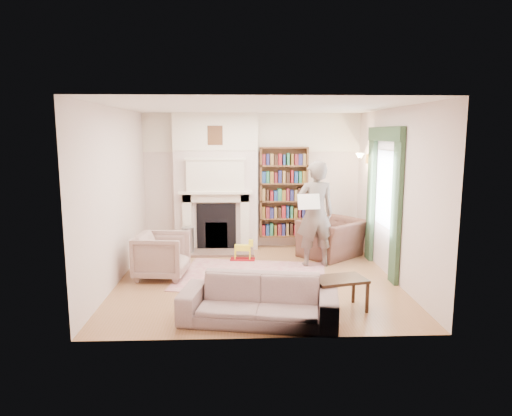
{
  "coord_description": "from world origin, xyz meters",
  "views": [
    {
      "loc": [
        -0.29,
        -7.3,
        2.39
      ],
      "look_at": [
        0.0,
        0.25,
        1.15
      ],
      "focal_mm": 32.0,
      "sensor_mm": 36.0,
      "label": 1
    }
  ],
  "objects_px": {
    "armchair_reading": "(332,238)",
    "rocking_horse": "(243,250)",
    "armchair_left": "(162,256)",
    "coffee_table": "(339,294)",
    "sofa": "(259,300)",
    "paraffin_heater": "(188,241)",
    "bookcase": "(284,192)",
    "man_reading": "(315,214)"
  },
  "relations": [
    {
      "from": "coffee_table",
      "to": "rocking_horse",
      "type": "height_order",
      "value": "coffee_table"
    },
    {
      "from": "armchair_left",
      "to": "rocking_horse",
      "type": "bearing_deg",
      "value": -48.44
    },
    {
      "from": "bookcase",
      "to": "armchair_reading",
      "type": "height_order",
      "value": "bookcase"
    },
    {
      "from": "sofa",
      "to": "paraffin_heater",
      "type": "distance_m",
      "value": 3.59
    },
    {
      "from": "bookcase",
      "to": "coffee_table",
      "type": "distance_m",
      "value": 3.68
    },
    {
      "from": "rocking_horse",
      "to": "bookcase",
      "type": "bearing_deg",
      "value": 54.96
    },
    {
      "from": "armchair_reading",
      "to": "paraffin_heater",
      "type": "xyz_separation_m",
      "value": [
        -2.84,
        0.29,
        -0.09
      ]
    },
    {
      "from": "sofa",
      "to": "man_reading",
      "type": "height_order",
      "value": "man_reading"
    },
    {
      "from": "sofa",
      "to": "bookcase",
      "type": "bearing_deg",
      "value": 90.0
    },
    {
      "from": "armchair_left",
      "to": "coffee_table",
      "type": "distance_m",
      "value": 3.06
    },
    {
      "from": "armchair_reading",
      "to": "coffee_table",
      "type": "bearing_deg",
      "value": 39.82
    },
    {
      "from": "armchair_reading",
      "to": "armchair_left",
      "type": "xyz_separation_m",
      "value": [
        -3.11,
        -1.18,
        0.01
      ]
    },
    {
      "from": "man_reading",
      "to": "bookcase",
      "type": "bearing_deg",
      "value": -79.66
    },
    {
      "from": "armchair_left",
      "to": "paraffin_heater",
      "type": "xyz_separation_m",
      "value": [
        0.27,
        1.47,
        -0.1
      ]
    },
    {
      "from": "bookcase",
      "to": "coffee_table",
      "type": "bearing_deg",
      "value": -83.23
    },
    {
      "from": "bookcase",
      "to": "paraffin_heater",
      "type": "bearing_deg",
      "value": -165.02
    },
    {
      "from": "sofa",
      "to": "paraffin_heater",
      "type": "bearing_deg",
      "value": 120.73
    },
    {
      "from": "bookcase",
      "to": "sofa",
      "type": "bearing_deg",
      "value": -100.1
    },
    {
      "from": "bookcase",
      "to": "rocking_horse",
      "type": "xyz_separation_m",
      "value": [
        -0.87,
        -1.03,
        -0.97
      ]
    },
    {
      "from": "armchair_reading",
      "to": "man_reading",
      "type": "bearing_deg",
      "value": 12.63
    },
    {
      "from": "armchair_reading",
      "to": "armchair_left",
      "type": "relative_size",
      "value": 1.37
    },
    {
      "from": "armchair_reading",
      "to": "rocking_horse",
      "type": "bearing_deg",
      "value": -33.31
    },
    {
      "from": "sofa",
      "to": "man_reading",
      "type": "bearing_deg",
      "value": 75.66
    },
    {
      "from": "armchair_reading",
      "to": "rocking_horse",
      "type": "xyz_separation_m",
      "value": [
        -1.75,
        -0.22,
        -0.16
      ]
    },
    {
      "from": "armchair_reading",
      "to": "sofa",
      "type": "xyz_separation_m",
      "value": [
        -1.58,
        -3.08,
        -0.08
      ]
    },
    {
      "from": "man_reading",
      "to": "rocking_horse",
      "type": "distance_m",
      "value": 1.55
    },
    {
      "from": "armchair_reading",
      "to": "rocking_horse",
      "type": "height_order",
      "value": "armchair_reading"
    },
    {
      "from": "armchair_reading",
      "to": "sofa",
      "type": "distance_m",
      "value": 3.46
    },
    {
      "from": "man_reading",
      "to": "rocking_horse",
      "type": "height_order",
      "value": "man_reading"
    },
    {
      "from": "sofa",
      "to": "armchair_left",
      "type": "bearing_deg",
      "value": 139.08
    },
    {
      "from": "man_reading",
      "to": "coffee_table",
      "type": "xyz_separation_m",
      "value": [
        -0.01,
        -2.12,
        -0.73
      ]
    },
    {
      "from": "sofa",
      "to": "rocking_horse",
      "type": "bearing_deg",
      "value": 103.7
    },
    {
      "from": "armchair_left",
      "to": "armchair_reading",
      "type": "bearing_deg",
      "value": -62.95
    },
    {
      "from": "bookcase",
      "to": "man_reading",
      "type": "bearing_deg",
      "value": -72.91
    },
    {
      "from": "man_reading",
      "to": "rocking_horse",
      "type": "bearing_deg",
      "value": -22.93
    },
    {
      "from": "armchair_left",
      "to": "coffee_table",
      "type": "xyz_separation_m",
      "value": [
        2.65,
        -1.54,
        -0.15
      ]
    },
    {
      "from": "sofa",
      "to": "man_reading",
      "type": "distance_m",
      "value": 2.8
    },
    {
      "from": "coffee_table",
      "to": "paraffin_heater",
      "type": "bearing_deg",
      "value": 114.81
    },
    {
      "from": "armchair_left",
      "to": "rocking_horse",
      "type": "distance_m",
      "value": 1.67
    },
    {
      "from": "man_reading",
      "to": "coffee_table",
      "type": "relative_size",
      "value": 2.74
    },
    {
      "from": "armchair_left",
      "to": "paraffin_heater",
      "type": "bearing_deg",
      "value": -4.11
    },
    {
      "from": "coffee_table",
      "to": "paraffin_heater",
      "type": "xyz_separation_m",
      "value": [
        -2.38,
        3.01,
        0.05
      ]
    }
  ]
}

